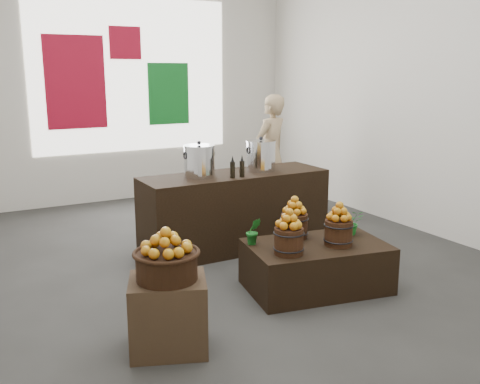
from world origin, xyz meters
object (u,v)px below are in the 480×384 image
stock_pot_left (199,162)px  stock_pot_center (261,157)px  shopper (271,153)px  display_table (316,266)px  crate (168,314)px  wicker_basket (167,266)px  counter (235,211)px

stock_pot_left → stock_pot_center: same height
shopper → display_table: bearing=43.4°
stock_pot_center → stock_pot_left: bearing=-179.4°
stock_pot_left → stock_pot_center: bearing=0.6°
display_table → shopper: (1.23, 2.84, 0.64)m
crate → stock_pot_center: 2.80m
stock_pot_center → shopper: size_ratio=0.20×
wicker_basket → crate: bearing=0.0°
display_table → stock_pot_center: bearing=90.8°
display_table → stock_pot_center: (0.24, 1.47, 0.85)m
crate → shopper: 4.40m
wicker_basket → display_table: (1.68, 0.41, -0.44)m
counter → stock_pot_left: size_ratio=6.47×
wicker_basket → display_table: 1.78m
stock_pot_left → shopper: size_ratio=0.20×
shopper → crate: bearing=25.0°
shopper → wicker_basket: bearing=25.0°
counter → stock_pot_left: 0.77m
display_table → shopper: 3.16m
stock_pot_left → shopper: 2.28m
crate → counter: (1.57, 1.87, 0.17)m
wicker_basket → stock_pot_left: stock_pot_left is taller
crate → display_table: bearing=13.8°
crate → display_table: (1.68, 0.41, -0.06)m
wicker_basket → shopper: shopper is taller
counter → stock_pot_center: size_ratio=6.47×
display_table → counter: 1.48m
counter → wicker_basket: bearing=-130.6°
crate → wicker_basket: wicker_basket is taller
wicker_basket → stock_pot_left: 2.22m
crate → stock_pot_left: bearing=59.1°
wicker_basket → counter: (1.57, 1.87, -0.22)m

